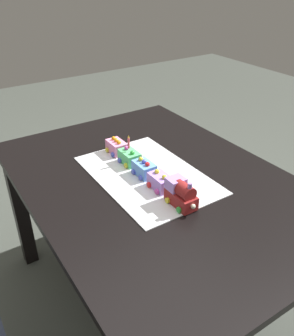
{
  "coord_description": "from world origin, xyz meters",
  "views": [
    {
      "loc": [
        -1.02,
        0.71,
        1.52
      ],
      "look_at": [
        0.05,
        0.01,
        0.77
      ],
      "focal_mm": 38.26,
      "sensor_mm": 36.0,
      "label": 1
    }
  ],
  "objects_px": {
    "cake_locomotive": "(181,194)",
    "cake_car_tanker_mint_green": "(130,157)",
    "cake_car_flatbed_sky_blue": "(144,169)",
    "birthday_candle": "(129,142)",
    "cake_car_gondola_bubblegum": "(117,147)",
    "dining_table": "(156,200)",
    "cake_car_hopper_lavender": "(160,182)"
  },
  "relations": [
    {
      "from": "cake_car_hopper_lavender",
      "to": "cake_car_tanker_mint_green",
      "type": "distance_m",
      "value": 0.24
    },
    {
      "from": "dining_table",
      "to": "birthday_candle",
      "type": "height_order",
      "value": "birthday_candle"
    },
    {
      "from": "cake_car_flatbed_sky_blue",
      "to": "cake_locomotive",
      "type": "bearing_deg",
      "value": -180.0
    },
    {
      "from": "birthday_candle",
      "to": "dining_table",
      "type": "bearing_deg",
      "value": -171.34
    },
    {
      "from": "dining_table",
      "to": "cake_car_flatbed_sky_blue",
      "type": "xyz_separation_m",
      "value": [
        0.05,
        0.03,
        0.14
      ]
    },
    {
      "from": "dining_table",
      "to": "cake_car_flatbed_sky_blue",
      "type": "height_order",
      "value": "cake_car_flatbed_sky_blue"
    },
    {
      "from": "cake_car_gondola_bubblegum",
      "to": "birthday_candle",
      "type": "distance_m",
      "value": 0.13
    },
    {
      "from": "cake_locomotive",
      "to": "cake_car_tanker_mint_green",
      "type": "distance_m",
      "value": 0.37
    },
    {
      "from": "dining_table",
      "to": "cake_car_gondola_bubblegum",
      "type": "relative_size",
      "value": 14.0
    },
    {
      "from": "cake_car_flatbed_sky_blue",
      "to": "cake_car_tanker_mint_green",
      "type": "distance_m",
      "value": 0.12
    },
    {
      "from": "cake_locomotive",
      "to": "cake_car_flatbed_sky_blue",
      "type": "relative_size",
      "value": 1.4
    },
    {
      "from": "cake_car_flatbed_sky_blue",
      "to": "cake_car_tanker_mint_green",
      "type": "xyz_separation_m",
      "value": [
        0.12,
        0.0,
        -0.0
      ]
    },
    {
      "from": "dining_table",
      "to": "cake_car_flatbed_sky_blue",
      "type": "bearing_deg",
      "value": 27.41
    },
    {
      "from": "cake_car_tanker_mint_green",
      "to": "birthday_candle",
      "type": "bearing_deg",
      "value": -0.0
    },
    {
      "from": "cake_locomotive",
      "to": "cake_car_tanker_mint_green",
      "type": "height_order",
      "value": "cake_locomotive"
    },
    {
      "from": "cake_locomotive",
      "to": "cake_car_tanker_mint_green",
      "type": "relative_size",
      "value": 1.4
    },
    {
      "from": "dining_table",
      "to": "cake_locomotive",
      "type": "bearing_deg",
      "value": 172.33
    },
    {
      "from": "cake_car_flatbed_sky_blue",
      "to": "birthday_candle",
      "type": "height_order",
      "value": "birthday_candle"
    },
    {
      "from": "cake_car_hopper_lavender",
      "to": "cake_car_flatbed_sky_blue",
      "type": "height_order",
      "value": "same"
    },
    {
      "from": "cake_car_flatbed_sky_blue",
      "to": "cake_car_gondola_bubblegum",
      "type": "bearing_deg",
      "value": 0.0
    },
    {
      "from": "cake_car_hopper_lavender",
      "to": "cake_car_tanker_mint_green",
      "type": "height_order",
      "value": "same"
    },
    {
      "from": "cake_locomotive",
      "to": "cake_car_tanker_mint_green",
      "type": "bearing_deg",
      "value": 0.0
    },
    {
      "from": "birthday_candle",
      "to": "cake_car_hopper_lavender",
      "type": "bearing_deg",
      "value": 180.0
    },
    {
      "from": "cake_car_hopper_lavender",
      "to": "cake_car_gondola_bubblegum",
      "type": "bearing_deg",
      "value": 0.0
    },
    {
      "from": "cake_car_hopper_lavender",
      "to": "dining_table",
      "type": "bearing_deg",
      "value": -21.48
    },
    {
      "from": "dining_table",
      "to": "cake_car_tanker_mint_green",
      "type": "xyz_separation_m",
      "value": [
        0.17,
        0.03,
        0.14
      ]
    },
    {
      "from": "dining_table",
      "to": "cake_car_tanker_mint_green",
      "type": "bearing_deg",
      "value": 8.88
    },
    {
      "from": "cake_locomotive",
      "to": "cake_car_gondola_bubblegum",
      "type": "bearing_deg",
      "value": 0.0
    },
    {
      "from": "cake_car_flatbed_sky_blue",
      "to": "cake_car_gondola_bubblegum",
      "type": "distance_m",
      "value": 0.24
    },
    {
      "from": "cake_locomotive",
      "to": "cake_car_hopper_lavender",
      "type": "height_order",
      "value": "cake_locomotive"
    },
    {
      "from": "cake_car_hopper_lavender",
      "to": "birthday_candle",
      "type": "relative_size",
      "value": 1.65
    },
    {
      "from": "dining_table",
      "to": "birthday_candle",
      "type": "bearing_deg",
      "value": 8.66
    }
  ]
}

